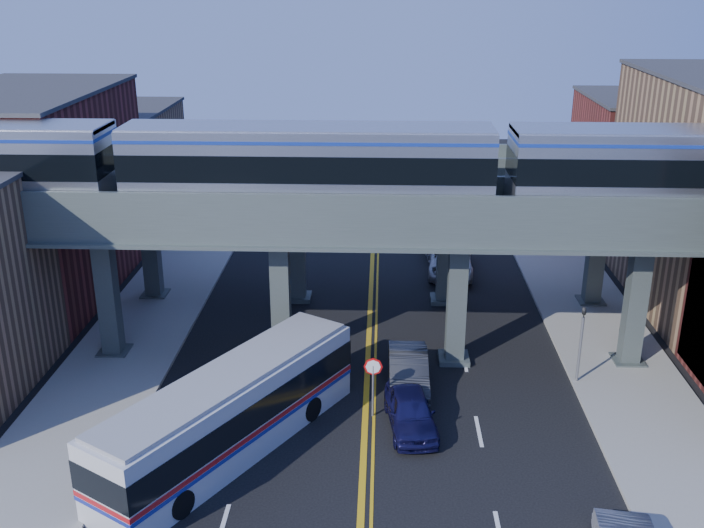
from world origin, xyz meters
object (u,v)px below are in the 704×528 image
Objects in this scene: transit_train at (308,163)px; stop_sign at (373,378)px; traffic_signal at (581,337)px; car_lane_b at (408,372)px; car_lane_a at (411,411)px; car_lane_c at (450,261)px; transit_bus at (230,413)px; car_lane_d at (441,238)px.

stop_sign is at bearing -59.56° from transit_train.
car_lane_b is (-7.40, -0.66, -1.51)m from traffic_signal.
stop_sign reaches higher than car_lane_a.
car_lane_b reaches higher than car_lane_a.
car_lane_b is at bearing -98.05° from car_lane_c.
traffic_signal is at bearing 18.63° from stop_sign.
transit_bus reaches higher than car_lane_d.
car_lane_b is at bearing 82.69° from car_lane_a.
transit_bus reaches higher than car_lane_b.
car_lane_d is at bearing 75.62° from car_lane_a.
transit_train is 13.91m from traffic_signal.
transit_bus is 2.44× the size of car_lane_b.
traffic_signal reaches higher than car_lane_d.
car_lane_c reaches higher than car_lane_a.
traffic_signal is at bearing -79.51° from car_lane_d.
car_lane_a is 21.30m from car_lane_d.
stop_sign is at bearing 144.99° from car_lane_a.
traffic_signal reaches higher than stop_sign.
transit_bus is at bearing -153.33° from stop_sign.
car_lane_d is (9.39, 23.00, -0.74)m from transit_bus.
car_lane_a is at bearing -43.21° from transit_bus.
transit_bus is at bearing -106.97° from transit_train.
transit_bus is (-5.27, -2.65, -0.16)m from stop_sign.
car_lane_a is 0.79× the size of car_lane_c.
stop_sign is at bearing -101.42° from car_lane_c.
car_lane_d is (2.62, 21.14, 0.11)m from car_lane_a.
transit_train is at bearing -119.23° from car_lane_c.
car_lane_c is 4.00m from car_lane_d.
transit_bus reaches higher than car_lane_a.
car_lane_c is (2.90, 17.15, 0.02)m from car_lane_a.
car_lane_d reaches higher than car_lane_b.
transit_train reaches higher than car_lane_c.
transit_train reaches higher than car_lane_a.
car_lane_c is 0.94× the size of car_lane_d.
transit_bus is at bearing -171.95° from car_lane_a.
traffic_signal reaches higher than car_lane_c.
stop_sign is 20.78m from car_lane_d.
car_lane_c is at bearing -90.94° from car_lane_d.
car_lane_c is (7.34, 11.36, -8.56)m from transit_train.
car_lane_c is at bearing 108.62° from traffic_signal.
car_lane_a is at bearing -27.70° from stop_sign.
car_lane_d is at bearing 78.55° from stop_sign.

